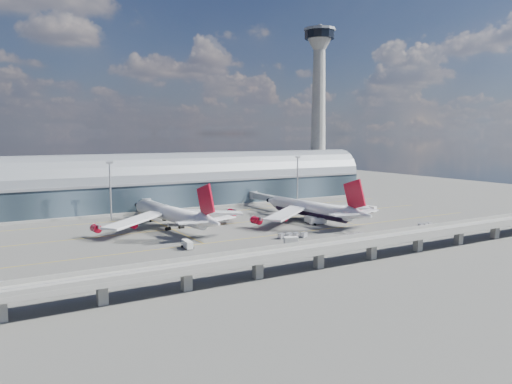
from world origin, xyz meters
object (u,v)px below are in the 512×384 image
floodlight_mast_left (110,189)px  service_truck_3 (310,220)px  service_truck_1 (291,241)px  cargo_train_1 (356,236)px  service_truck_0 (187,244)px  service_truck_5 (194,213)px  service_truck_4 (371,209)px  cargo_train_2 (425,225)px  floodlight_mast_right (297,179)px  control_tower (319,111)px  service_truck_2 (318,221)px  cargo_train_0 (293,236)px  airliner_right (313,209)px  airliner_left (173,214)px

floodlight_mast_left → service_truck_3: (70.48, -51.64, -12.16)m
service_truck_1 → cargo_train_1: service_truck_1 is taller
service_truck_0 → service_truck_5: bearing=70.2°
service_truck_4 → cargo_train_2: (-7.95, -39.85, -0.68)m
floodlight_mast_left → service_truck_1: size_ratio=4.89×
floodlight_mast_right → service_truck_5: size_ratio=4.08×
control_tower → service_truck_2: bearing=-127.2°
control_tower → service_truck_4: (-21.61, -70.42, -50.12)m
service_truck_0 → service_truck_5: service_truck_5 is taller
floodlight_mast_left → cargo_train_0: bearing=-57.4°
airliner_right → cargo_train_1: 38.16m
service_truck_5 → cargo_train_2: bearing=-101.9°
control_tower → service_truck_1: 153.65m
service_truck_1 → service_truck_4: bearing=-41.3°
service_truck_3 → service_truck_4: (42.91, 9.22, 0.04)m
floodlight_mast_left → service_truck_5: size_ratio=4.08×
airliner_left → cargo_train_0: size_ratio=5.99×
control_tower → airliner_left: size_ratio=1.54×
service_truck_0 → service_truck_3: service_truck_3 is taller
airliner_left → service_truck_5: (19.56, 24.44, -4.35)m
floodlight_mast_right → service_truck_1: (-60.10, -81.73, -12.23)m
airliner_right → cargo_train_1: (-8.48, -36.96, -4.31)m
control_tower → service_truck_5: size_ratio=16.36×
service_truck_5 → cargo_train_0: 64.64m
airliner_left → service_truck_0: airliner_left is taller
airliner_left → service_truck_1: (24.17, -47.97, -4.44)m
service_truck_0 → service_truck_4: size_ratio=1.16×
airliner_left → service_truck_3: (54.75, -17.87, -4.37)m
cargo_train_1 → cargo_train_2: bearing=-78.1°
airliner_left → service_truck_2: bearing=-29.2°
airliner_left → service_truck_3: bearing=-25.8°
airliner_left → service_truck_0: 36.27m
floodlight_mast_left → service_truck_2: floodlight_mast_left is taller
floodlight_mast_right → cargo_train_2: floodlight_mast_right is taller
control_tower → service_truck_3: size_ratio=16.94×
control_tower → service_truck_5: 117.68m
service_truck_3 → cargo_train_2: (34.96, -30.63, -0.64)m
service_truck_4 → cargo_train_1: 63.94m
floodlight_mast_right → cargo_train_0: size_ratio=2.29×
cargo_train_2 → service_truck_2: bearing=48.8°
floodlight_mast_right → service_truck_4: 46.10m
control_tower → service_truck_1: (-95.10, -109.73, -50.24)m
control_tower → service_truck_2: size_ratio=13.72×
floodlight_mast_right → control_tower: bearing=38.7°
airliner_left → cargo_train_0: (30.92, -39.19, -4.87)m
service_truck_4 → cargo_train_1: bearing=-152.5°
cargo_train_0 → cargo_train_1: 22.71m
control_tower → service_truck_3: 114.11m
cargo_train_0 → floodlight_mast_left: bearing=14.6°
floodlight_mast_left → cargo_train_2: size_ratio=3.56×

